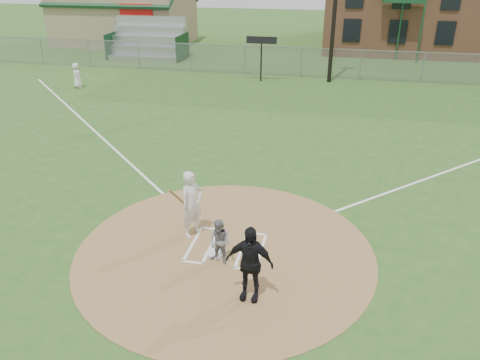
% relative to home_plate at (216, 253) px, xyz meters
% --- Properties ---
extents(ground, '(140.00, 140.00, 0.00)m').
position_rel_home_plate_xyz_m(ground, '(0.22, 0.19, -0.04)').
color(ground, '#2B541C').
rests_on(ground, ground).
extents(dirt_circle, '(8.40, 8.40, 0.02)m').
position_rel_home_plate_xyz_m(dirt_circle, '(0.22, 0.19, -0.03)').
color(dirt_circle, '#9B7849').
rests_on(dirt_circle, ground).
extents(home_plate, '(0.62, 0.62, 0.03)m').
position_rel_home_plate_xyz_m(home_plate, '(0.00, 0.00, 0.00)').
color(home_plate, silver).
rests_on(home_plate, dirt_circle).
extents(foul_line_third, '(17.04, 17.04, 0.01)m').
position_rel_home_plate_xyz_m(foul_line_third, '(-8.78, 9.19, -0.03)').
color(foul_line_third, white).
rests_on(foul_line_third, ground).
extents(catcher, '(0.75, 0.66, 1.29)m').
position_rel_home_plate_xyz_m(catcher, '(0.23, -0.39, 0.63)').
color(catcher, slate).
rests_on(catcher, dirt_circle).
extents(umpire, '(1.18, 0.54, 1.98)m').
position_rel_home_plate_xyz_m(umpire, '(1.28, -1.64, 0.97)').
color(umpire, black).
rests_on(umpire, dirt_circle).
extents(ondeck_player, '(0.90, 0.89, 1.56)m').
position_rel_home_plate_xyz_m(ondeck_player, '(-13.43, 16.22, 0.75)').
color(ondeck_player, silver).
rests_on(ondeck_player, ground).
extents(batters_boxes, '(2.08, 1.88, 0.01)m').
position_rel_home_plate_xyz_m(batters_boxes, '(0.22, 0.34, -0.01)').
color(batters_boxes, white).
rests_on(batters_boxes, dirt_circle).
extents(batter_at_plate, '(0.87, 1.13, 2.04)m').
position_rel_home_plate_xyz_m(batter_at_plate, '(-0.91, 0.82, 1.01)').
color(batter_at_plate, silver).
rests_on(batter_at_plate, dirt_circle).
extents(outfield_fence, '(56.08, 0.08, 2.03)m').
position_rel_home_plate_xyz_m(outfield_fence, '(0.22, 22.19, 0.98)').
color(outfield_fence, slate).
rests_on(outfield_fence, ground).
extents(bleachers, '(6.08, 3.20, 3.20)m').
position_rel_home_plate_xyz_m(bleachers, '(-12.78, 26.39, 1.55)').
color(bleachers, '#B7BABF').
rests_on(bleachers, ground).
extents(clubhouse, '(12.20, 8.71, 6.23)m').
position_rel_home_plate_xyz_m(clubhouse, '(-17.78, 33.18, 2.35)').
color(clubhouse, '#9C8A6A').
rests_on(clubhouse, ground).
extents(scoreboard_sign, '(2.00, 0.10, 2.93)m').
position_rel_home_plate_xyz_m(scoreboard_sign, '(-2.28, 20.39, 2.35)').
color(scoreboard_sign, black).
rests_on(scoreboard_sign, ground).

